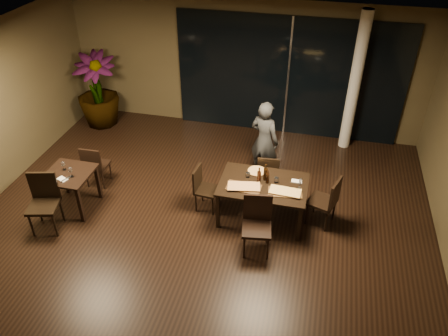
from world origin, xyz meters
TOP-DOWN VIEW (x-y plane):
  - ground at (0.00, 0.00)m, footprint 8.00×8.00m
  - wall_back at (0.00, 4.05)m, footprint 8.00×0.10m
  - ceiling at (0.00, 0.00)m, footprint 8.00×8.00m
  - window_panel at (1.00, 3.96)m, footprint 5.00×0.06m
  - column at (2.40, 3.65)m, footprint 0.24×0.24m
  - main_table at (1.00, 0.80)m, footprint 1.50×1.00m
  - side_table at (-2.40, 0.30)m, footprint 0.80×0.80m
  - chair_main_far at (0.99, 1.50)m, footprint 0.43×0.43m
  - chair_main_near at (1.03, 0.06)m, footprint 0.52×0.52m
  - chair_main_left at (-0.09, 0.83)m, footprint 0.43×0.43m
  - chair_main_right at (2.09, 0.90)m, footprint 0.56×0.56m
  - chair_side_far at (-2.28, 0.98)m, footprint 0.42×0.42m
  - chair_side_near at (-2.57, -0.27)m, footprint 0.58×0.58m
  - diner at (0.80, 2.09)m, footprint 0.65×0.55m
  - potted_plant at (-3.35, 3.31)m, footprint 1.20×1.20m
  - pizza_board_left at (0.70, 0.61)m, footprint 0.59×0.31m
  - pizza_board_right at (1.39, 0.63)m, footprint 0.59×0.34m
  - oblong_pizza_left at (0.70, 0.61)m, footprint 0.56×0.33m
  - oblong_pizza_right at (1.39, 0.63)m, footprint 0.51×0.25m
  - round_pizza at (0.83, 1.12)m, footprint 0.31×0.31m
  - bottle_a at (0.92, 0.82)m, footprint 0.07×0.07m
  - bottle_b at (1.06, 0.84)m, footprint 0.06×0.06m
  - bottle_c at (1.01, 0.92)m, footprint 0.07×0.07m
  - tumbler_left at (0.71, 0.93)m, footprint 0.07×0.07m
  - tumbler_right at (1.21, 0.89)m, footprint 0.08×0.08m
  - napkin_near at (1.56, 0.74)m, footprint 0.19×0.12m
  - napkin_far at (1.55, 0.99)m, footprint 0.18×0.11m
  - wine_glass_a at (-2.51, 0.37)m, footprint 0.07×0.07m
  - wine_glass_b at (-2.28, 0.22)m, footprint 0.08×0.08m
  - side_napkin at (-2.39, 0.10)m, footprint 0.21×0.17m

SIDE VIEW (x-z plane):
  - ground at x=0.00m, z-range 0.00..0.00m
  - chair_main_left at x=-0.09m, z-range 0.05..0.90m
  - chair_main_far at x=0.99m, z-range 0.05..0.92m
  - chair_side_far at x=-2.28m, z-range 0.05..0.94m
  - chair_main_right at x=2.09m, z-range 0.06..1.01m
  - chair_main_near at x=1.03m, z-range 0.06..1.05m
  - chair_side_near at x=-2.57m, z-range 0.06..1.10m
  - side_table at x=-2.40m, z-range 0.25..1.00m
  - main_table at x=1.00m, z-range 0.30..1.05m
  - pizza_board_left at x=0.70m, z-range 0.75..0.76m
  - pizza_board_right at x=1.39m, z-range 0.75..0.76m
  - round_pizza at x=0.83m, z-range 0.75..0.76m
  - napkin_near at x=1.56m, z-range 0.75..0.76m
  - napkin_far at x=1.55m, z-range 0.75..0.76m
  - side_napkin at x=-2.39m, z-range 0.75..0.76m
  - oblong_pizza_left at x=0.70m, z-range 0.77..0.78m
  - oblong_pizza_right at x=1.39m, z-range 0.77..0.78m
  - tumbler_left at x=0.71m, z-range 0.75..0.84m
  - tumbler_right at x=1.21m, z-range 0.75..0.84m
  - diner at x=0.80m, z-range 0.00..1.64m
  - wine_glass_a at x=-2.51m, z-range 0.75..0.91m
  - wine_glass_b at x=-2.28m, z-range 0.75..0.93m
  - potted_plant at x=-3.35m, z-range 0.00..1.75m
  - bottle_b at x=1.06m, z-range 0.75..1.01m
  - bottle_a at x=0.92m, z-range 0.75..1.05m
  - bottle_c at x=1.01m, z-range 0.75..1.06m
  - window_panel at x=1.00m, z-range 0.00..2.70m
  - wall_back at x=0.00m, z-range 0.00..3.00m
  - column at x=2.40m, z-range 0.00..3.00m
  - ceiling at x=0.00m, z-range 3.00..3.04m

